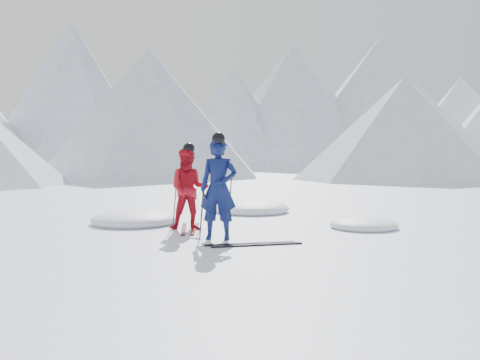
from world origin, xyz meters
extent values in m
plane|color=white|center=(0.00, 0.00, 0.00)|extent=(160.00, 160.00, 0.00)
cone|color=#B2BCD1|center=(-11.51, 40.48, 7.17)|extent=(23.96, 23.96, 14.35)
cone|color=#B2BCD1|center=(-5.08, 51.27, 5.96)|extent=(17.69, 17.69, 11.93)
cone|color=#B2BCD1|center=(4.51, 43.52, 5.42)|extent=(19.63, 19.63, 10.85)
cone|color=#B2BCD1|center=(11.74, 46.25, 7.07)|extent=(23.31, 23.31, 14.15)
cone|color=#B2BCD1|center=(21.49, 44.84, 7.44)|extent=(28.94, 28.94, 14.88)
cone|color=silver|center=(31.93, 45.34, 5.38)|extent=(24.45, 24.45, 10.76)
cone|color=#B2BCD1|center=(12.00, 20.00, 3.25)|extent=(14.00, 14.00, 6.50)
cone|color=#B2BCD1|center=(-4.00, 26.00, 4.50)|extent=(16.00, 16.00, 9.00)
imported|color=#0C1648|center=(-2.09, -0.51, 0.99)|extent=(0.83, 0.66, 1.97)
imported|color=#B40E1C|center=(-2.59, 0.83, 0.90)|extent=(0.94, 0.76, 1.79)
cylinder|color=black|center=(-2.39, -0.36, 0.66)|extent=(0.13, 0.09, 1.31)
cylinder|color=black|center=(-1.84, -0.26, 0.66)|extent=(0.13, 0.08, 1.31)
cylinder|color=black|center=(-2.89, 1.08, 0.60)|extent=(0.12, 0.09, 1.19)
cylinder|color=black|center=(-2.29, 0.98, 0.60)|extent=(0.12, 0.08, 1.19)
cube|color=black|center=(-2.71, 0.83, 0.01)|extent=(0.20, 1.70, 0.03)
cube|color=black|center=(-2.47, 0.83, 0.01)|extent=(0.32, 1.70, 0.03)
cube|color=black|center=(-1.58, -1.15, 0.01)|extent=(1.70, 0.17, 0.03)
cube|color=black|center=(-1.48, -1.30, 0.01)|extent=(1.70, 0.23, 0.03)
ellipsoid|color=white|center=(-3.83, 1.98, 0.00)|extent=(2.03, 2.03, 0.45)
ellipsoid|color=white|center=(1.29, 0.48, 0.00)|extent=(1.52, 1.52, 0.33)
ellipsoid|color=white|center=(-0.65, 3.89, 0.00)|extent=(2.14, 2.14, 0.47)
camera|label=1|loc=(-3.19, -10.25, 1.67)|focal=38.00mm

